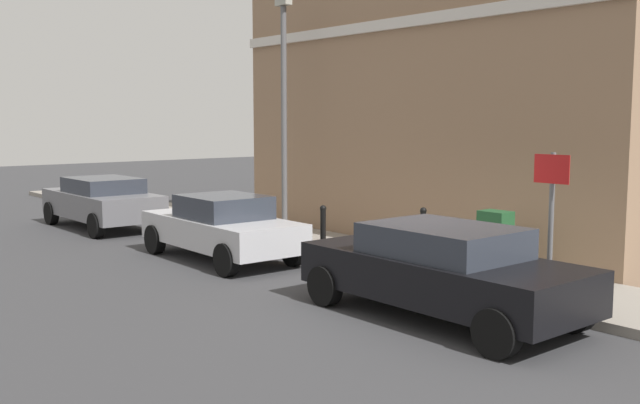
% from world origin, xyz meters
% --- Properties ---
extents(ground, '(80.00, 80.00, 0.00)m').
position_xyz_m(ground, '(0.00, 0.00, 0.00)').
color(ground, '#38383A').
extents(sidewalk, '(2.40, 30.00, 0.15)m').
position_xyz_m(sidewalk, '(2.00, 6.00, 0.07)').
color(sidewalk, gray).
rests_on(sidewalk, ground).
extents(corner_building, '(7.82, 10.96, 7.74)m').
position_xyz_m(corner_building, '(7.06, 3.48, 3.87)').
color(corner_building, '#937256').
rests_on(corner_building, ground).
extents(car_black, '(1.97, 4.42, 1.40)m').
position_xyz_m(car_black, '(-0.37, -1.02, 0.74)').
color(car_black, black).
rests_on(car_black, ground).
extents(car_silver, '(1.88, 4.13, 1.38)m').
position_xyz_m(car_silver, '(-0.45, 4.90, 0.71)').
color(car_silver, '#B7B7BC').
rests_on(car_silver, ground).
extents(car_grey, '(1.92, 4.24, 1.38)m').
position_xyz_m(car_grey, '(-0.53, 10.83, 0.74)').
color(car_grey, slate).
rests_on(car_grey, ground).
extents(utility_cabinet, '(0.46, 0.61, 1.15)m').
position_xyz_m(utility_cabinet, '(2.26, -0.04, 0.68)').
color(utility_cabinet, '#1E4C28').
rests_on(utility_cabinet, sidewalk).
extents(bollard_near_cabinet, '(0.14, 0.14, 1.04)m').
position_xyz_m(bollard_near_cabinet, '(2.36, 1.79, 0.70)').
color(bollard_near_cabinet, black).
rests_on(bollard_near_cabinet, sidewalk).
extents(bollard_far_kerb, '(0.14, 0.14, 1.04)m').
position_xyz_m(bollard_far_kerb, '(1.05, 3.37, 0.70)').
color(bollard_far_kerb, black).
rests_on(bollard_far_kerb, sidewalk).
extents(street_sign, '(0.08, 0.60, 2.30)m').
position_xyz_m(street_sign, '(1.21, -1.82, 1.66)').
color(street_sign, '#59595B').
rests_on(street_sign, sidewalk).
extents(lamppost, '(0.20, 0.44, 5.72)m').
position_xyz_m(lamppost, '(2.21, 6.22, 3.30)').
color(lamppost, '#59595B').
rests_on(lamppost, sidewalk).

